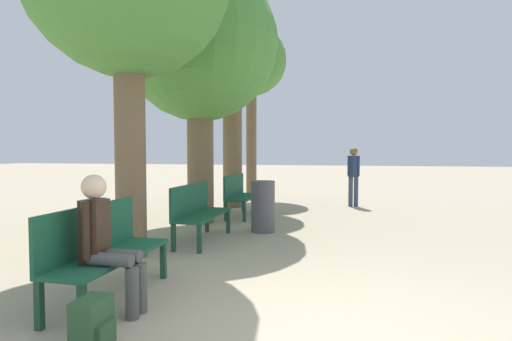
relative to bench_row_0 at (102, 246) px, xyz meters
name	(u,v)px	position (x,y,z in m)	size (l,w,h in m)	color
bench_row_0	(102,246)	(0.00, 0.00, 0.00)	(0.50, 1.57, 0.95)	#195138
bench_row_1	(198,209)	(0.00, 2.67, 0.00)	(0.50, 1.57, 0.95)	#195138
bench_row_2	(239,193)	(0.00, 5.34, 0.00)	(0.50, 1.57, 0.95)	#195138
tree_row_1	(200,46)	(-0.57, 4.34, 3.14)	(3.22, 3.22, 5.34)	brown
tree_row_2	(232,46)	(-0.57, 6.78, 3.74)	(2.46, 2.46, 5.67)	brown
tree_row_3	(251,63)	(-0.57, 8.98, 3.77)	(2.24, 2.24, 5.52)	brown
person_seated	(106,240)	(0.24, -0.30, 0.14)	(0.59, 0.33, 1.28)	#4C4C4C
backpack	(93,325)	(0.56, -0.96, -0.34)	(0.24, 0.29, 0.40)	#284C2D
pedestrian_near	(354,173)	(2.61, 7.54, 0.38)	(0.32, 0.28, 1.60)	#384260
trash_bin	(263,206)	(0.90, 3.68, -0.07)	(0.44, 0.44, 0.95)	#4C4C51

